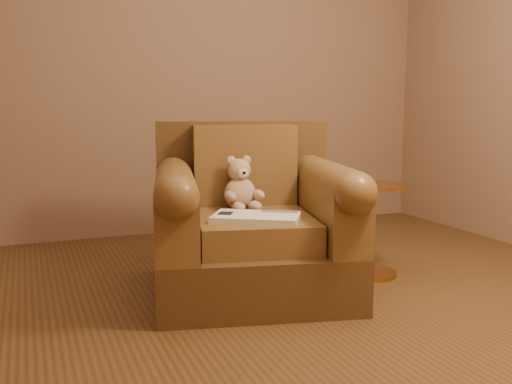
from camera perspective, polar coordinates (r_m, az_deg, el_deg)
name	(u,v)px	position (r m, az deg, el deg)	size (l,w,h in m)	color
floor	(317,303)	(3.13, 6.13, -10.96)	(4.00, 4.00, 0.00)	brown
armchair	(251,227)	(3.23, -0.48, -3.49)	(1.26, 1.22, 0.95)	#533A1B
teddy_bear	(241,189)	(3.27, -1.52, 0.30)	(0.23, 0.25, 0.31)	tan
guidebook	(256,218)	(2.95, -0.01, -2.57)	(0.52, 0.46, 0.04)	beige
side_table	(372,226)	(3.59, 11.48, -3.39)	(0.41, 0.41, 0.57)	#BD8234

